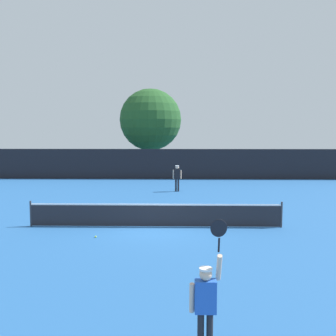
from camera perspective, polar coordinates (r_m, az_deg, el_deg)
The scene contains 9 objects.
ground_plane at distance 16.74m, azimuth -1.82°, elevation -8.40°, with size 120.00×120.00×0.00m, color #235693.
tennis_net at distance 16.63m, azimuth -1.82°, elevation -6.69°, with size 10.51×0.08×1.07m.
perimeter_fence at distance 32.74m, azimuth -0.34°, elevation 0.58°, with size 38.36×0.12×2.47m, color black.
player_serving at distance 7.41m, azimuth 5.48°, elevation -17.98°, with size 0.67×0.39×2.44m.
player_receiving at distance 26.03m, azimuth 1.32°, elevation -1.08°, with size 0.57×0.25×1.71m.
tennis_ball at distance 15.33m, azimuth -10.32°, elevation -9.66°, with size 0.07×0.07×0.07m, color #CCE033.
large_tree at distance 37.46m, azimuth -2.54°, elevation 6.91°, with size 5.75×5.75×7.87m.
parked_car_near at distance 41.69m, azimuth -3.73°, elevation 0.98°, with size 2.08×4.28×1.69m.
parked_car_mid at distance 41.33m, azimuth 13.15°, elevation 0.81°, with size 2.33×4.38×1.69m.
Camera 1 is at (0.85, -16.23, 4.00)m, focal length 42.54 mm.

